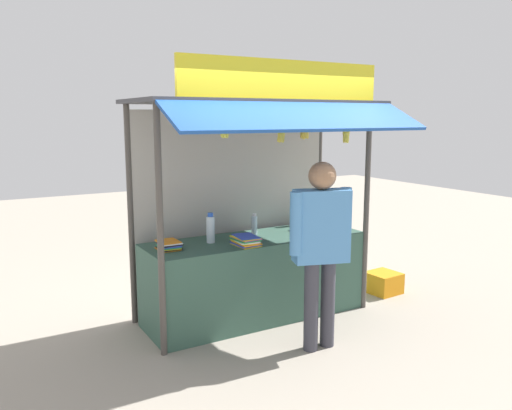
% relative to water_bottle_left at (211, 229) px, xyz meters
% --- Properties ---
extents(ground_plane, '(20.00, 20.00, 0.00)m').
position_rel_water_bottle_left_xyz_m(ground_plane, '(0.50, -0.06, -1.00)').
color(ground_plane, '#9E9384').
extents(stall_counter, '(2.35, 0.75, 0.86)m').
position_rel_water_bottle_left_xyz_m(stall_counter, '(0.50, -0.06, -0.57)').
color(stall_counter, '#385B4C').
rests_on(stall_counter, ground).
extents(stall_structure, '(2.55, 1.59, 2.62)m').
position_rel_water_bottle_left_xyz_m(stall_structure, '(0.50, 0.05, 0.60)').
color(stall_structure, '#4C4742').
rests_on(stall_structure, ground).
extents(water_bottle_left, '(0.09, 0.09, 0.30)m').
position_rel_water_bottle_left_xyz_m(water_bottle_left, '(0.00, 0.00, 0.00)').
color(water_bottle_left, silver).
rests_on(water_bottle_left, stall_counter).
extents(water_bottle_center, '(0.07, 0.07, 0.24)m').
position_rel_water_bottle_left_xyz_m(water_bottle_center, '(1.16, 0.25, -0.03)').
color(water_bottle_center, silver).
rests_on(water_bottle_center, stall_counter).
extents(water_bottle_front_left, '(0.09, 0.09, 0.31)m').
position_rel_water_bottle_left_xyz_m(water_bottle_front_left, '(1.43, 0.26, 0.00)').
color(water_bottle_front_left, silver).
rests_on(water_bottle_front_left, stall_counter).
extents(water_bottle_mid_left, '(0.08, 0.08, 0.30)m').
position_rel_water_bottle_left_xyz_m(water_bottle_mid_left, '(1.25, 0.04, -0.00)').
color(water_bottle_mid_left, silver).
rests_on(water_bottle_mid_left, stall_counter).
extents(water_bottle_back_left, '(0.06, 0.06, 0.23)m').
position_rel_water_bottle_left_xyz_m(water_bottle_back_left, '(0.57, 0.10, -0.04)').
color(water_bottle_back_left, silver).
rests_on(water_bottle_back_left, stall_counter).
extents(magazine_stack_front_right, '(0.24, 0.31, 0.09)m').
position_rel_water_bottle_left_xyz_m(magazine_stack_front_right, '(0.25, -0.27, -0.10)').
color(magazine_stack_front_right, yellow).
rests_on(magazine_stack_front_right, stall_counter).
extents(magazine_stack_rear_center, '(0.22, 0.25, 0.09)m').
position_rel_water_bottle_left_xyz_m(magazine_stack_rear_center, '(-0.46, -0.05, -0.10)').
color(magazine_stack_rear_center, orange).
rests_on(magazine_stack_rear_center, stall_counter).
extents(banana_bunch_inner_left, '(0.08, 0.08, 0.29)m').
position_rel_water_bottle_left_xyz_m(banana_bunch_inner_left, '(1.27, -0.53, 0.92)').
color(banana_bunch_inner_left, '#332D23').
extents(banana_bunch_rightmost, '(0.10, 0.10, 0.24)m').
position_rel_water_bottle_left_xyz_m(banana_bunch_rightmost, '(0.76, -0.53, 0.97)').
color(banana_bunch_rightmost, '#332D23').
extents(banana_bunch_leftmost, '(0.09, 0.10, 0.22)m').
position_rel_water_bottle_left_xyz_m(banana_bunch_leftmost, '(-0.10, -0.53, 0.99)').
color(banana_bunch_leftmost, '#332D23').
extents(banana_bunch_inner_right, '(0.10, 0.10, 0.27)m').
position_rel_water_bottle_left_xyz_m(banana_bunch_inner_right, '(0.49, -0.53, 0.94)').
color(banana_bunch_inner_right, '#332D23').
extents(vendor_person, '(0.65, 0.35, 1.72)m').
position_rel_water_bottle_left_xyz_m(vendor_person, '(0.61, -1.01, 0.04)').
color(vendor_person, '#383842').
rests_on(vendor_person, ground).
extents(plastic_crate, '(0.38, 0.38, 0.25)m').
position_rel_water_bottle_left_xyz_m(plastic_crate, '(2.21, -0.18, -0.88)').
color(plastic_crate, orange).
rests_on(plastic_crate, ground).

